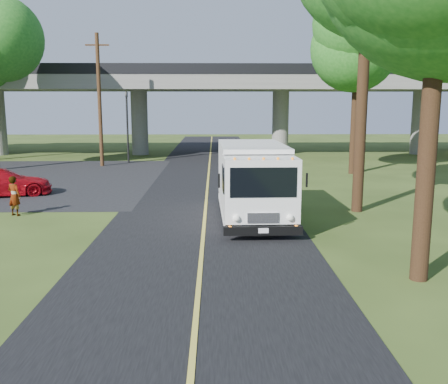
{
  "coord_description": "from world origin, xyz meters",
  "views": [
    {
      "loc": [
        0.4,
        -10.84,
        4.36
      ],
      "look_at": [
        0.68,
        4.61,
        1.6
      ],
      "focal_mm": 40.0,
      "sensor_mm": 36.0,
      "label": 1
    }
  ],
  "objects_px": {
    "step_van": "(253,179)",
    "pedestrian": "(14,196)",
    "tree_right_far": "(362,36)",
    "utility_pole": "(99,100)",
    "red_sedan": "(1,182)",
    "traffic_signal": "(127,119)"
  },
  "relations": [
    {
      "from": "utility_pole",
      "to": "pedestrian",
      "type": "height_order",
      "value": "utility_pole"
    },
    {
      "from": "traffic_signal",
      "to": "pedestrian",
      "type": "bearing_deg",
      "value": -94.73
    },
    {
      "from": "red_sedan",
      "to": "traffic_signal",
      "type": "bearing_deg",
      "value": -35.57
    },
    {
      "from": "tree_right_far",
      "to": "pedestrian",
      "type": "distance_m",
      "value": 21.54
    },
    {
      "from": "utility_pole",
      "to": "tree_right_far",
      "type": "height_order",
      "value": "tree_right_far"
    },
    {
      "from": "utility_pole",
      "to": "step_van",
      "type": "bearing_deg",
      "value": -60.16
    },
    {
      "from": "traffic_signal",
      "to": "utility_pole",
      "type": "distance_m",
      "value": 2.86
    },
    {
      "from": "step_van",
      "to": "pedestrian",
      "type": "xyz_separation_m",
      "value": [
        -9.29,
        0.72,
        -0.74
      ]
    },
    {
      "from": "step_van",
      "to": "traffic_signal",
      "type": "bearing_deg",
      "value": 111.81
    },
    {
      "from": "red_sedan",
      "to": "pedestrian",
      "type": "relative_size",
      "value": 2.88
    },
    {
      "from": "tree_right_far",
      "to": "red_sedan",
      "type": "bearing_deg",
      "value": -159.26
    },
    {
      "from": "tree_right_far",
      "to": "step_van",
      "type": "distance_m",
      "value": 15.71
    },
    {
      "from": "utility_pole",
      "to": "red_sedan",
      "type": "relative_size",
      "value": 1.99
    },
    {
      "from": "pedestrian",
      "to": "red_sedan",
      "type": "bearing_deg",
      "value": -37.77
    },
    {
      "from": "utility_pole",
      "to": "red_sedan",
      "type": "distance_m",
      "value": 12.21
    },
    {
      "from": "utility_pole",
      "to": "step_van",
      "type": "xyz_separation_m",
      "value": [
        9.34,
        -16.28,
        -3.06
      ]
    },
    {
      "from": "step_van",
      "to": "tree_right_far",
      "type": "bearing_deg",
      "value": 57.31
    },
    {
      "from": "tree_right_far",
      "to": "step_van",
      "type": "xyz_separation_m",
      "value": [
        -7.37,
        -12.12,
        -6.77
      ]
    },
    {
      "from": "utility_pole",
      "to": "pedestrian",
      "type": "xyz_separation_m",
      "value": [
        0.05,
        -15.56,
        -3.81
      ]
    },
    {
      "from": "utility_pole",
      "to": "traffic_signal",
      "type": "bearing_deg",
      "value": 53.13
    },
    {
      "from": "utility_pole",
      "to": "pedestrian",
      "type": "relative_size",
      "value": 5.73
    },
    {
      "from": "traffic_signal",
      "to": "step_van",
      "type": "distance_m",
      "value": 19.96
    }
  ]
}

